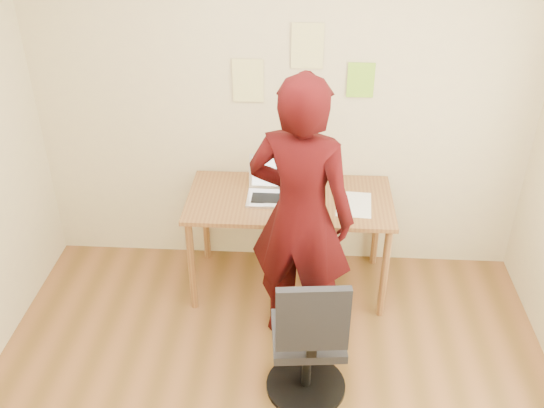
# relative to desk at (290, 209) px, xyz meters

# --- Properties ---
(room) EXTENTS (3.58, 3.58, 2.78)m
(room) POSITION_rel_desk_xyz_m (-0.07, -1.38, 0.70)
(room) COLOR brown
(room) RESTS_ON ground
(desk) EXTENTS (1.40, 0.70, 0.74)m
(desk) POSITION_rel_desk_xyz_m (0.00, 0.00, 0.00)
(desk) COLOR brown
(desk) RESTS_ON ground
(laptop) EXTENTS (0.35, 0.31, 0.25)m
(laptop) POSITION_rel_desk_xyz_m (-0.11, 0.02, 0.14)
(laptop) COLOR silver
(laptop) RESTS_ON desk
(paper_sheet) EXTENTS (0.25, 0.35, 0.00)m
(paper_sheet) POSITION_rel_desk_xyz_m (0.43, -0.06, 0.09)
(paper_sheet) COLOR white
(paper_sheet) RESTS_ON desk
(phone) EXTENTS (0.11, 0.14, 0.01)m
(phone) POSITION_rel_desk_xyz_m (0.18, -0.18, 0.09)
(phone) COLOR black
(phone) RESTS_ON desk
(wall_note_left) EXTENTS (0.21, 0.00, 0.30)m
(wall_note_left) POSITION_rel_desk_xyz_m (-0.31, 0.36, 0.79)
(wall_note_left) COLOR #E3DD87
(wall_note_left) RESTS_ON room
(wall_note_mid) EXTENTS (0.21, 0.00, 0.30)m
(wall_note_mid) POSITION_rel_desk_xyz_m (0.09, 0.36, 1.03)
(wall_note_mid) COLOR #E3DD87
(wall_note_mid) RESTS_ON room
(wall_note_right) EXTENTS (0.18, 0.00, 0.24)m
(wall_note_right) POSITION_rel_desk_xyz_m (0.45, 0.36, 0.81)
(wall_note_right) COLOR #89D02E
(wall_note_right) RESTS_ON room
(office_chair) EXTENTS (0.48, 0.48, 0.92)m
(office_chair) POSITION_rel_desk_xyz_m (0.15, -1.05, -0.26)
(office_chair) COLOR black
(office_chair) RESTS_ON ground
(person) EXTENTS (0.76, 0.61, 1.81)m
(person) POSITION_rel_desk_xyz_m (0.08, -0.49, 0.25)
(person) COLOR #320608
(person) RESTS_ON ground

